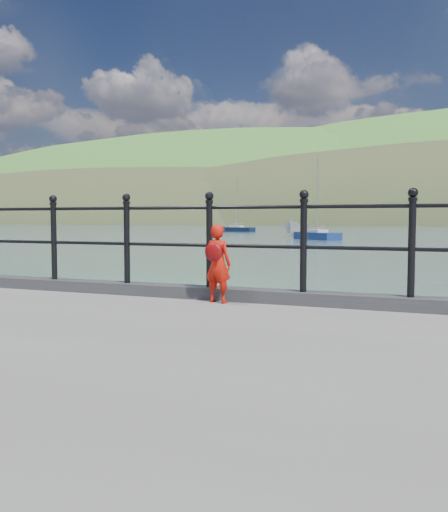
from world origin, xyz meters
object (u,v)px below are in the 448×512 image
at_px(child, 218,263).
at_px(sailboat_left, 236,230).
at_px(railing, 167,233).
at_px(launch_white, 293,229).
at_px(sailboat_port, 317,236).

distance_m(child, sailboat_left, 79.26).
relative_size(railing, launch_white, 3.92).
distance_m(railing, sailboat_port, 47.00).
relative_size(sailboat_port, sailboat_left, 0.96).
height_order(child, launch_white, child).
relative_size(railing, child, 19.23).
relative_size(railing, sailboat_left, 2.13).
distance_m(child, launch_white, 54.46).
relative_size(child, sailboat_port, 0.12).
bearing_deg(launch_white, sailboat_port, -62.89).
xyz_separation_m(launch_white, sailboat_port, (4.02, -6.38, -0.55)).
bearing_deg(sailboat_port, railing, -38.04).
height_order(launch_white, sailboat_left, sailboat_left).
bearing_deg(railing, launch_white, 102.73).
xyz_separation_m(railing, launch_white, (-11.91, 52.69, -0.93)).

